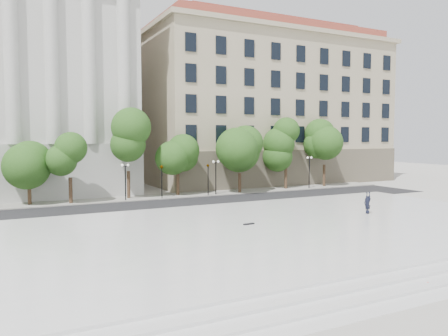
# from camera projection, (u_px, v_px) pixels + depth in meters

# --- Properties ---
(ground) EXTENTS (160.00, 160.00, 0.00)m
(ground) POSITION_uv_depth(u_px,v_px,m) (290.00, 242.00, 27.76)
(ground) COLOR #ADABA3
(ground) RESTS_ON ground
(plaza) EXTENTS (44.00, 22.00, 0.45)m
(plaza) POSITION_uv_depth(u_px,v_px,m) (265.00, 230.00, 30.41)
(plaza) COLOR silver
(plaza) RESTS_ON ground
(street) EXTENTS (60.00, 8.00, 0.02)m
(street) POSITION_uv_depth(u_px,v_px,m) (185.00, 204.00, 43.77)
(street) COLOR black
(street) RESTS_ON ground
(far_sidewalk) EXTENTS (60.00, 4.00, 0.12)m
(far_sidewalk) POSITION_uv_depth(u_px,v_px,m) (165.00, 196.00, 49.11)
(far_sidewalk) COLOR #9E9A91
(far_sidewalk) RESTS_ON ground
(building_east) EXTENTS (36.00, 26.15, 23.00)m
(building_east) POSITION_uv_depth(u_px,v_px,m) (252.00, 110.00, 70.62)
(building_east) COLOR tan
(building_east) RESTS_ON ground
(traffic_light_west) EXTENTS (0.65, 1.93, 4.26)m
(traffic_light_west) POSITION_uv_depth(u_px,v_px,m) (162.00, 165.00, 46.90)
(traffic_light_west) COLOR black
(traffic_light_west) RESTS_ON ground
(traffic_light_east) EXTENTS (0.61, 1.59, 4.13)m
(traffic_light_east) POSITION_uv_depth(u_px,v_px,m) (208.00, 165.00, 49.39)
(traffic_light_east) COLOR black
(traffic_light_east) RESTS_ON ground
(person_lying) EXTENTS (0.66, 1.79, 0.49)m
(person_lying) POSITION_uv_depth(u_px,v_px,m) (367.00, 211.00, 35.58)
(person_lying) COLOR black
(person_lying) RESTS_ON plaza
(skateboard) EXTENTS (0.87, 0.28, 0.09)m
(skateboard) POSITION_uv_depth(u_px,v_px,m) (249.00, 224.00, 31.17)
(skateboard) COLOR black
(skateboard) RESTS_ON plaza
(plaza_steps) EXTENTS (44.00, 3.00, 0.30)m
(plaza_steps) POSITION_uv_depth(u_px,v_px,m) (405.00, 282.00, 19.83)
(plaza_steps) COLOR silver
(plaza_steps) RESTS_ON ground
(street_trees) EXTENTS (49.18, 5.47, 7.84)m
(street_trees) POSITION_uv_depth(u_px,v_px,m) (170.00, 152.00, 48.64)
(street_trees) COLOR #382619
(street_trees) RESTS_ON ground
(lamp_posts) EXTENTS (38.91, 0.28, 4.21)m
(lamp_posts) POSITION_uv_depth(u_px,v_px,m) (173.00, 173.00, 47.85)
(lamp_posts) COLOR black
(lamp_posts) RESTS_ON ground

